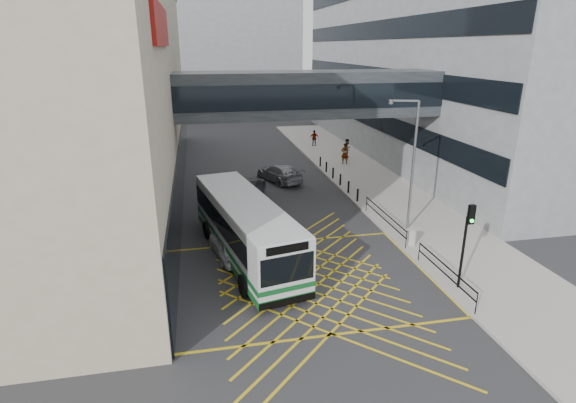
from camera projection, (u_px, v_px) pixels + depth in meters
ground at (304, 279)px, 21.57m from camera, size 120.00×120.00×0.00m
building_right at (483, 52)px, 45.00m from camera, size 24.09×44.00×20.00m
building_far at (209, 56)px, 73.81m from camera, size 28.00×16.00×18.00m
skybridge at (308, 94)px, 30.78m from camera, size 20.00×4.10×3.00m
pavement at (368, 181)px, 37.11m from camera, size 6.00×54.00×0.16m
box_junction at (304, 279)px, 21.57m from camera, size 12.00×9.00×0.01m
bus at (245, 227)px, 23.38m from camera, size 4.83×11.64×3.18m
car_white at (230, 244)px, 23.68m from camera, size 2.55×4.63×1.39m
car_dark at (248, 189)px, 32.48m from camera, size 3.68×5.46×1.59m
car_silver at (279, 172)px, 36.97m from camera, size 3.75×5.31×1.52m
traffic_light at (467, 235)px, 19.58m from camera, size 0.28×0.47×4.07m
street_lamp at (411, 158)px, 25.78m from camera, size 1.70×0.77×7.64m
litter_bin at (411, 237)px, 24.84m from camera, size 0.52×0.52×0.90m
kerb_railings at (408, 238)px, 24.08m from camera, size 0.05×12.54×1.00m
bollards at (337, 176)px, 36.43m from camera, size 0.14×10.14×0.90m
pedestrian_a at (345, 154)px, 41.78m from camera, size 0.80×0.59×1.95m
pedestrian_b at (347, 149)px, 43.87m from camera, size 1.08×0.94×1.91m
pedestrian_c at (314, 138)px, 49.39m from camera, size 1.09×0.65×1.73m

